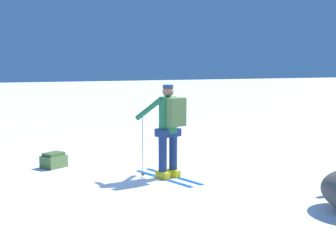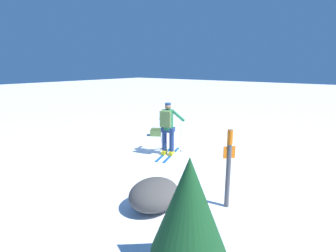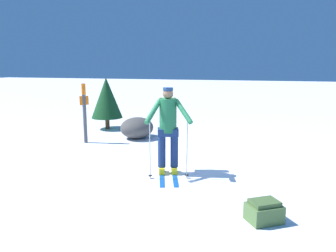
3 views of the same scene
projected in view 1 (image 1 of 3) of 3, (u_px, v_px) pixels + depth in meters
ground_plane at (173, 174)px, 8.69m from camera, size 80.00×80.00×0.00m
skier at (169, 125)px, 8.30m from camera, size 1.58×0.96×1.68m
dropped_backpack at (54, 160)px, 9.22m from camera, size 0.53×0.55×0.30m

